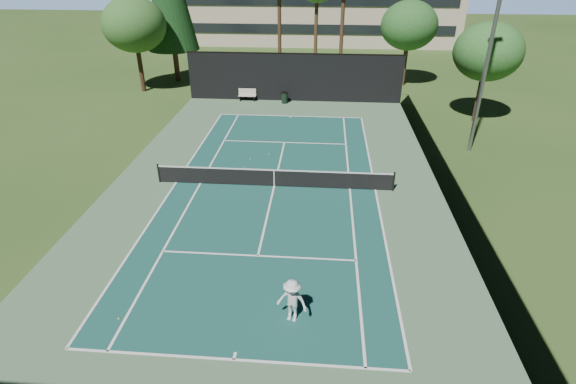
% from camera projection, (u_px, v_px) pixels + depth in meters
% --- Properties ---
extents(ground, '(160.00, 160.00, 0.00)m').
position_uv_depth(ground, '(274.00, 186.00, 24.55)').
color(ground, '#2F4C1C').
rests_on(ground, ground).
extents(apron_slab, '(18.00, 32.00, 0.01)m').
position_uv_depth(apron_slab, '(274.00, 186.00, 24.55)').
color(apron_slab, '#4F714F').
rests_on(apron_slab, ground).
extents(court_surface, '(10.97, 23.77, 0.01)m').
position_uv_depth(court_surface, '(274.00, 186.00, 24.55)').
color(court_surface, '#174C44').
rests_on(court_surface, ground).
extents(court_lines, '(11.07, 23.87, 0.01)m').
position_uv_depth(court_lines, '(274.00, 186.00, 24.55)').
color(court_lines, white).
rests_on(court_lines, ground).
extents(tennis_net, '(12.90, 0.10, 1.10)m').
position_uv_depth(tennis_net, '(274.00, 177.00, 24.29)').
color(tennis_net, black).
rests_on(tennis_net, ground).
extents(fence, '(18.04, 32.05, 4.03)m').
position_uv_depth(fence, '(274.00, 152.00, 23.66)').
color(fence, black).
rests_on(fence, ground).
extents(player, '(1.22, 0.89, 1.69)m').
position_uv_depth(player, '(292.00, 301.00, 15.29)').
color(player, silver).
rests_on(player, ground).
extents(tennis_ball_a, '(0.07, 0.07, 0.07)m').
position_uv_depth(tennis_ball_a, '(119.00, 319.00, 15.67)').
color(tennis_ball_a, '#E0EE36').
rests_on(tennis_ball_a, ground).
extents(tennis_ball_b, '(0.07, 0.07, 0.07)m').
position_uv_depth(tennis_ball_b, '(250.00, 159.00, 27.70)').
color(tennis_ball_b, '#BFDA31').
rests_on(tennis_ball_b, ground).
extents(tennis_ball_c, '(0.08, 0.08, 0.08)m').
position_uv_depth(tennis_ball_c, '(269.00, 154.00, 28.39)').
color(tennis_ball_c, '#B5CB2E').
rests_on(tennis_ball_c, ground).
extents(tennis_ball_d, '(0.06, 0.06, 0.06)m').
position_uv_depth(tennis_ball_d, '(244.00, 167.00, 26.67)').
color(tennis_ball_d, '#CDD630').
rests_on(tennis_ball_d, ground).
extents(park_bench, '(1.50, 0.45, 1.02)m').
position_uv_depth(park_bench, '(247.00, 94.00, 38.42)').
color(park_bench, beige).
rests_on(park_bench, ground).
extents(trash_bin, '(0.56, 0.56, 0.95)m').
position_uv_depth(trash_bin, '(285.00, 98.00, 37.79)').
color(trash_bin, black).
rests_on(trash_bin, ground).
extents(decid_tree_a, '(5.12, 5.12, 7.62)m').
position_uv_depth(decid_tree_a, '(409.00, 26.00, 40.60)').
color(decid_tree_a, '#4F3421').
rests_on(decid_tree_a, ground).
extents(decid_tree_b, '(4.80, 4.80, 7.14)m').
position_uv_depth(decid_tree_b, '(488.00, 52.00, 31.70)').
color(decid_tree_b, '#47321E').
rests_on(decid_tree_b, ground).
extents(decid_tree_c, '(5.44, 5.44, 8.09)m').
position_uv_depth(decid_tree_c, '(134.00, 25.00, 38.62)').
color(decid_tree_c, '#40281B').
rests_on(decid_tree_c, ground).
extents(campus_building, '(40.50, 12.50, 8.30)m').
position_uv_depth(campus_building, '(309.00, 9.00, 62.94)').
color(campus_building, beige).
rests_on(campus_building, ground).
extents(light_pole, '(0.90, 0.25, 12.22)m').
position_uv_depth(light_pole, '(490.00, 47.00, 25.92)').
color(light_pole, gray).
rests_on(light_pole, ground).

